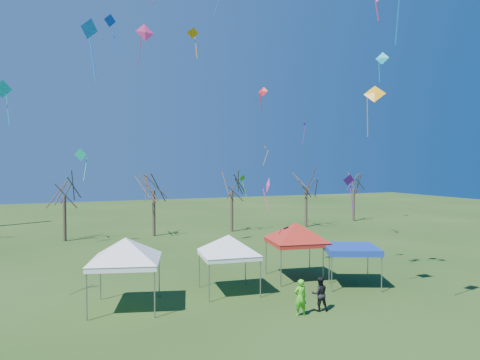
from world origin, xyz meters
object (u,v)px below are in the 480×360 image
Objects in this scene: tree_2 at (154,174)px; tent_blue at (351,249)px; tent_white_west at (125,242)px; person_green at (300,297)px; tree_5 at (354,177)px; tree_3 at (232,176)px; person_dark at (320,294)px; tree_4 at (306,175)px; tent_red at (296,226)px; tree_1 at (64,180)px; tent_white_mid at (229,239)px.

tree_2 reaches higher than tent_blue.
tent_white_west is (-5.70, -21.48, -2.95)m from tree_2.
tent_blue reaches higher than person_green.
tree_5 is 1.88× the size of tent_blue.
tree_2 is at bearing 108.05° from tent_blue.
tree_3 is 4.67× the size of person_dark.
tent_white_west is (-14.10, -21.15, -2.74)m from tree_3.
tree_2 is 1.04× the size of tree_4.
tree_2 is at bearing 177.73° from tree_3.
person_green is (-15.84, -25.37, -5.18)m from tree_4.
tent_blue is 5.40m from person_dark.
tent_red is at bearing 8.52° from tent_white_west.
tree_1 is 26.13m from tree_4.
tent_red is (-12.65, -19.49, -2.73)m from tree_4.
tent_white_west is (2.70, -21.75, -2.45)m from tree_1.
tree_3 reaches higher than tent_white_west.
tree_5 is at bearing 6.52° from tree_3.
person_green is (1.83, -4.79, -2.18)m from tent_white_mid.
person_green is at bearing -29.37° from tent_white_west.
tree_1 reaches higher than person_green.
person_green is at bearing -69.11° from tent_white_mid.
person_green is at bearing -148.81° from tent_blue.
tree_2 is 1.03× the size of tree_3.
tree_3 is 26.74m from person_green.
tree_2 reaches higher than tree_3.
tent_blue is at bearing -55.33° from tree_1.
tree_4 is at bearing -103.66° from person_dark.
tree_3 is 4.51× the size of person_green.
person_dark is at bearing -143.72° from tent_blue.
tent_red is 7.12m from person_green.
tree_2 is 4.83× the size of person_dark.
tree_5 is (26.09, 1.69, -0.56)m from tree_2.
tree_5 is at bearing 41.00° from tent_white_mid.
tent_white_west is at bearing -137.98° from tree_4.
person_green is (-3.20, -5.88, -2.45)m from tent_red.
tree_4 is 23.39m from tent_red.
tree_3 reaches higher than tree_1.
person_dark is (-22.99, -27.24, -4.88)m from tree_5.
tree_2 is 26.30m from person_dark.
tree_4 reaches higher than person_green.
tree_4 is 4.50× the size of person_green.
tent_white_mid is at bearing 5.24° from tent_white_west.
person_green is (-24.21, -27.43, -4.85)m from tree_5.
tree_2 is 22.42m from tent_white_west.
person_green is at bearing -118.52° from tent_red.
tent_white_west is at bearing 175.73° from tent_blue.
tree_4 is at bearing -118.63° from person_green.
tree_3 is at bearing 56.30° from tent_white_west.
tree_3 reaches higher than tent_white_mid.
tree_4 reaches higher than tent_red.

